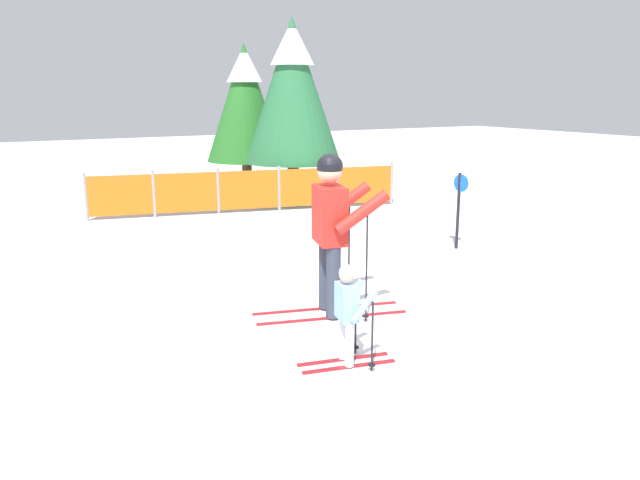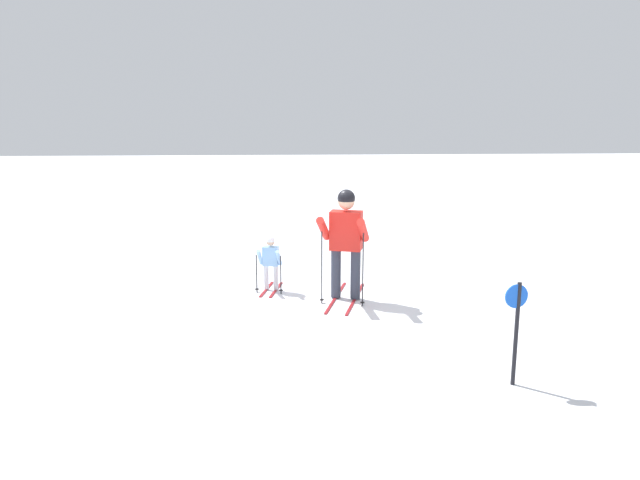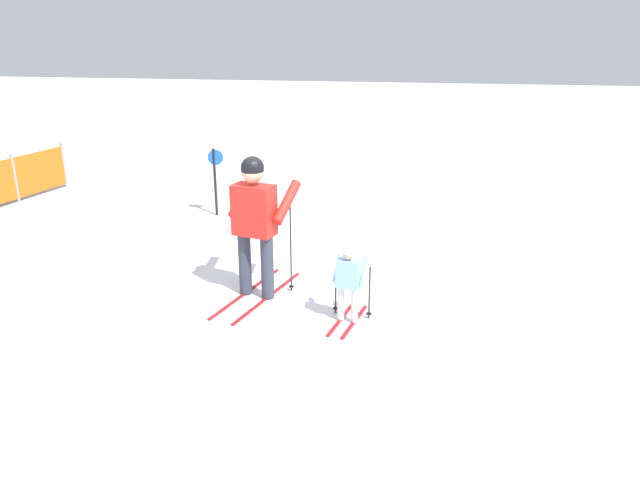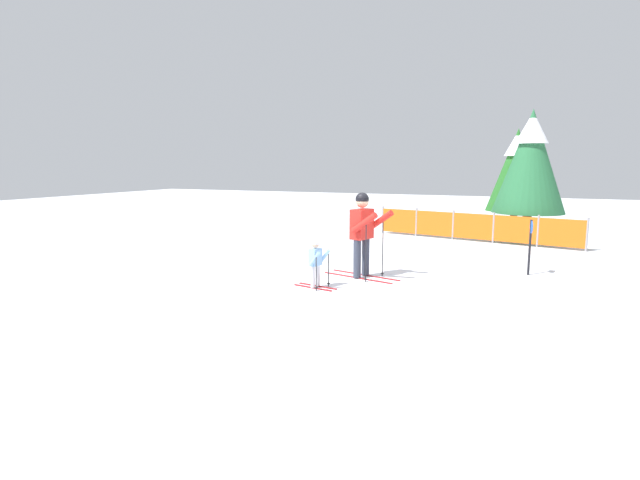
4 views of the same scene
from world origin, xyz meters
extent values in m
plane|color=white|center=(0.00, 0.00, 0.00)|extent=(60.00, 60.00, 0.00)
cube|color=maroon|center=(-0.20, 0.39, 0.01)|extent=(1.70, 0.51, 0.02)
cube|color=maroon|center=(-0.29, 0.07, 0.01)|extent=(1.70, 0.51, 0.02)
cylinder|color=#333847|center=(-0.20, 0.39, 0.44)|extent=(0.17, 0.17, 0.83)
cylinder|color=#333847|center=(-0.29, 0.07, 0.44)|extent=(0.17, 0.17, 0.83)
cube|color=red|center=(-0.25, 0.23, 1.17)|extent=(0.42, 0.58, 0.65)
cylinder|color=red|center=(0.10, 0.47, 1.24)|extent=(0.63, 0.29, 0.48)
cylinder|color=red|center=(-0.07, -0.16, 1.24)|extent=(0.63, 0.29, 0.48)
sphere|color=#D8AD8C|center=(-0.25, 0.23, 1.66)|extent=(0.28, 0.28, 0.28)
sphere|color=black|center=(-0.25, 0.23, 1.71)|extent=(0.29, 0.29, 0.29)
cylinder|color=black|center=(0.16, 0.47, 0.65)|extent=(0.02, 0.02, 1.29)
cylinder|color=black|center=(0.16, 0.47, 0.06)|extent=(0.07, 0.07, 0.01)
cylinder|color=black|center=(-0.02, -0.19, 0.65)|extent=(0.02, 0.02, 1.29)
cylinder|color=black|center=(-0.02, -0.19, 0.06)|extent=(0.07, 0.07, 0.01)
cube|color=maroon|center=(-0.78, -0.95, 0.01)|extent=(0.90, 0.23, 0.02)
cube|color=maroon|center=(-0.82, -1.12, 0.01)|extent=(0.90, 0.23, 0.02)
cylinder|color=silver|center=(-0.78, -0.95, 0.24)|extent=(0.09, 0.09, 0.43)
cylinder|color=silver|center=(-0.82, -1.12, 0.24)|extent=(0.09, 0.09, 0.43)
cube|color=#8CBFF2|center=(-0.80, -1.04, 0.62)|extent=(0.21, 0.30, 0.34)
cylinder|color=#8CBFF2|center=(-0.66, -0.89, 0.62)|extent=(0.28, 0.12, 0.31)
cylinder|color=#8CBFF2|center=(-0.73, -1.22, 0.62)|extent=(0.28, 0.12, 0.31)
sphere|color=#D8AD8C|center=(-0.80, -1.04, 0.88)|extent=(0.14, 0.14, 0.14)
sphere|color=white|center=(-0.80, -1.04, 0.90)|extent=(0.15, 0.15, 0.15)
cylinder|color=black|center=(-0.58, -0.86, 0.34)|extent=(0.02, 0.02, 0.67)
cylinder|color=black|center=(-0.58, -0.86, 0.06)|extent=(0.07, 0.07, 0.01)
cylinder|color=black|center=(-0.67, -1.28, 0.34)|extent=(0.02, 0.02, 0.67)
cylinder|color=black|center=(-0.67, -1.28, 0.06)|extent=(0.07, 0.07, 0.01)
cylinder|color=gray|center=(-1.77, 7.22, 0.48)|extent=(0.06, 0.06, 0.97)
cylinder|color=gray|center=(-0.49, 6.93, 0.48)|extent=(0.06, 0.06, 0.97)
cylinder|color=gray|center=(0.78, 6.64, 0.48)|extent=(0.06, 0.06, 0.97)
cylinder|color=gray|center=(2.06, 6.35, 0.48)|extent=(0.06, 0.06, 0.97)
cylinder|color=gray|center=(3.33, 6.06, 0.48)|extent=(0.06, 0.06, 0.97)
cylinder|color=gray|center=(4.61, 5.77, 0.48)|extent=(0.06, 0.06, 0.97)
cube|color=orange|center=(-1.13, 7.08, 0.48)|extent=(1.28, 0.32, 0.81)
cube|color=orange|center=(0.15, 6.79, 0.48)|extent=(1.28, 0.32, 0.81)
cube|color=orange|center=(1.42, 6.50, 0.48)|extent=(1.28, 0.32, 0.81)
cube|color=orange|center=(2.70, 6.21, 0.48)|extent=(1.28, 0.32, 0.81)
cube|color=orange|center=(3.97, 5.92, 0.48)|extent=(1.28, 0.32, 0.81)
cylinder|color=#4C3823|center=(2.54, 9.26, 0.39)|extent=(0.25, 0.25, 0.78)
cone|color=#256825|center=(2.54, 9.26, 2.25)|extent=(2.00, 2.00, 2.92)
cone|color=white|center=(2.54, 9.26, 3.18)|extent=(0.90, 0.90, 0.88)
cylinder|color=#4C3823|center=(3.00, 7.52, 0.44)|extent=(0.28, 0.28, 0.89)
cone|color=#28683D|center=(3.00, 7.52, 2.54)|extent=(2.26, 2.26, 3.31)
cone|color=white|center=(3.00, 7.52, 3.60)|extent=(1.02, 1.02, 0.99)
cylinder|color=black|center=(3.14, 1.88, 0.62)|extent=(0.05, 0.05, 1.25)
cylinder|color=blue|center=(3.14, 1.86, 1.09)|extent=(0.07, 0.28, 0.28)
camera|label=1|loc=(-3.69, -5.69, 2.51)|focal=35.00mm
camera|label=2|loc=(9.79, -0.74, 3.24)|focal=35.00mm
camera|label=3|loc=(-7.50, -1.80, 3.42)|focal=35.00mm
camera|label=4|loc=(3.12, -10.00, 2.47)|focal=28.00mm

